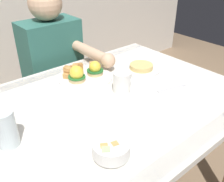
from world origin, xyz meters
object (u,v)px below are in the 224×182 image
object	(u,v)px
eggs_benedict_plate	(84,75)
side_plate	(141,68)
dining_table	(110,120)
fork	(170,89)
diner_person	(56,70)
coffee_mug	(122,81)
fruit_bowl	(111,149)
water_glass_near	(7,131)

from	to	relation	value
eggs_benedict_plate	side_plate	world-z (taller)	eggs_benedict_plate
dining_table	side_plate	bearing A→B (deg)	20.56
fork	eggs_benedict_plate	bearing A→B (deg)	125.30
diner_person	eggs_benedict_plate	bearing A→B (deg)	-95.54
eggs_benedict_plate	coffee_mug	xyz separation A→B (m)	(0.07, -0.21, 0.03)
eggs_benedict_plate	fork	world-z (taller)	eggs_benedict_plate
fruit_bowl	dining_table	bearing A→B (deg)	50.95
dining_table	diner_person	bearing A→B (deg)	84.01
dining_table	diner_person	distance (m)	0.60
eggs_benedict_plate	side_plate	xyz separation A→B (m)	(0.29, -0.12, -0.01)
water_glass_near	side_plate	world-z (taller)	water_glass_near
diner_person	dining_table	bearing A→B (deg)	-95.99
eggs_benedict_plate	fork	distance (m)	0.43
fruit_bowl	diner_person	world-z (taller)	diner_person
dining_table	water_glass_near	distance (m)	0.47
eggs_benedict_plate	side_plate	size ratio (longest dim) A/B	1.35
side_plate	diner_person	bearing A→B (deg)	117.94
eggs_benedict_plate	fork	bearing A→B (deg)	-54.70
dining_table	coffee_mug	world-z (taller)	coffee_mug
coffee_mug	side_plate	bearing A→B (deg)	23.24
fruit_bowl	fork	xyz separation A→B (m)	(0.49, 0.15, -0.03)
fruit_bowl	water_glass_near	world-z (taller)	water_glass_near
coffee_mug	fork	xyz separation A→B (m)	(0.18, -0.13, -0.05)
fruit_bowl	side_plate	world-z (taller)	fruit_bowl
eggs_benedict_plate	diner_person	size ratio (longest dim) A/B	0.24
side_plate	water_glass_near	bearing A→B (deg)	-171.03
eggs_benedict_plate	fruit_bowl	xyz separation A→B (m)	(-0.24, -0.50, 0.00)
fruit_bowl	water_glass_near	bearing A→B (deg)	130.43
fruit_bowl	coffee_mug	distance (m)	0.42
dining_table	coffee_mug	size ratio (longest dim) A/B	10.76
coffee_mug	fruit_bowl	bearing A→B (deg)	-136.91
fork	diner_person	xyz separation A→B (m)	(-0.21, 0.71, -0.09)
fruit_bowl	diner_person	bearing A→B (deg)	72.17
fork	coffee_mug	bearing A→B (deg)	143.26
water_glass_near	side_plate	xyz separation A→B (m)	(0.76, 0.12, -0.04)
dining_table	fork	bearing A→B (deg)	-22.37
coffee_mug	water_glass_near	world-z (taller)	water_glass_near
water_glass_near	fruit_bowl	bearing A→B (deg)	-49.57
fork	side_plate	size ratio (longest dim) A/B	0.77
coffee_mug	diner_person	bearing A→B (deg)	92.92
fruit_bowl	coffee_mug	size ratio (longest dim) A/B	1.08
dining_table	diner_person	size ratio (longest dim) A/B	1.05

